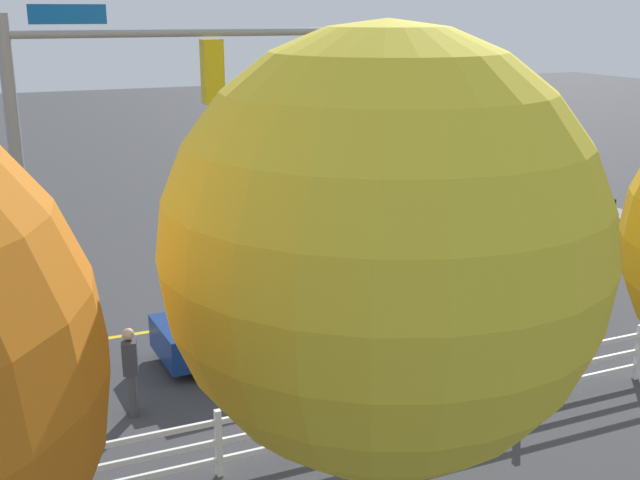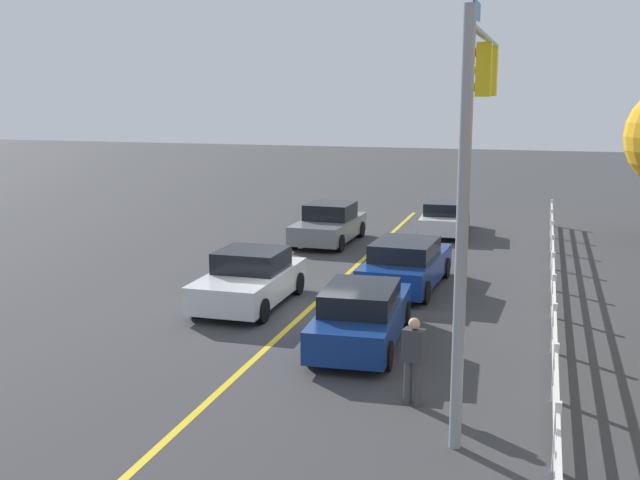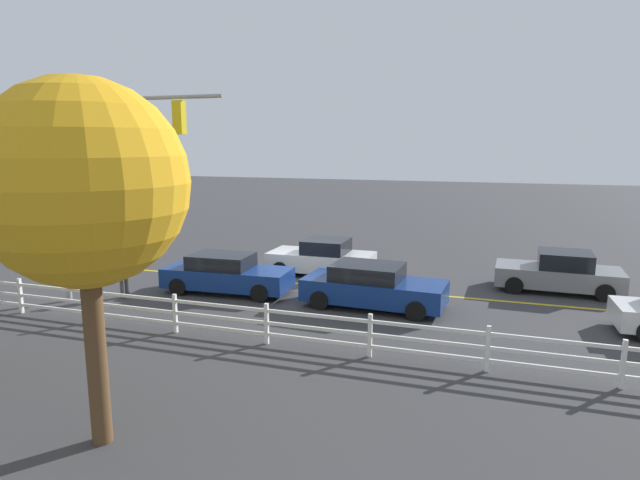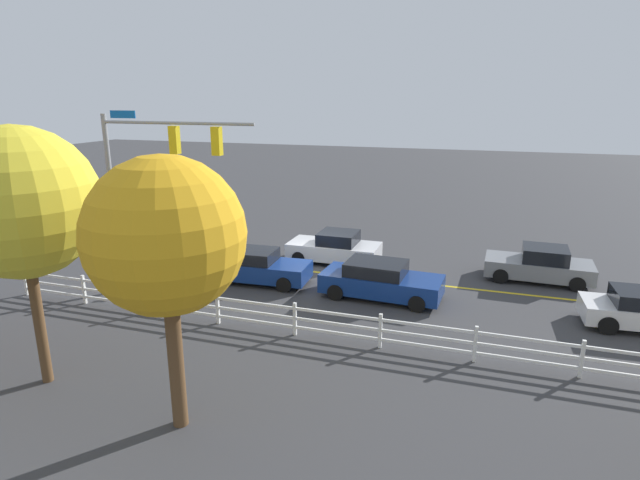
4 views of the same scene
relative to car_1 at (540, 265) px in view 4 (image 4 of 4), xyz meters
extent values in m
plane|color=#38383A|center=(9.67, 1.96, -0.71)|extent=(120.00, 120.00, 0.00)
cube|color=gold|center=(5.67, 1.96, -0.71)|extent=(28.00, 0.16, 0.01)
cylinder|color=gray|center=(16.35, 6.68, 2.84)|extent=(0.20, 0.20, 7.10)
cylinder|color=gray|center=(13.23, 6.68, 6.09)|extent=(6.24, 0.12, 0.12)
cube|color=#0C59B2|center=(15.45, 6.70, 6.37)|extent=(1.10, 0.03, 0.28)
cube|color=gold|center=(13.32, 6.68, 5.49)|extent=(0.32, 0.28, 1.00)
sphere|color=red|center=(13.32, 6.53, 5.81)|extent=(0.17, 0.17, 0.17)
sphere|color=orange|center=(13.32, 6.53, 5.49)|extent=(0.17, 0.17, 0.17)
sphere|color=#148C19|center=(13.32, 6.53, 5.17)|extent=(0.17, 0.17, 0.17)
cube|color=gold|center=(11.59, 6.68, 5.49)|extent=(0.32, 0.28, 1.00)
sphere|color=red|center=(11.59, 6.53, 5.81)|extent=(0.17, 0.17, 0.17)
sphere|color=orange|center=(11.59, 6.53, 5.49)|extent=(0.17, 0.17, 0.17)
sphere|color=#148C19|center=(11.59, 6.53, 5.17)|extent=(0.17, 0.17, 0.17)
cylinder|color=black|center=(-1.76, 3.31, -0.39)|extent=(0.65, 0.25, 0.64)
cylinder|color=black|center=(-1.83, 4.91, -0.39)|extent=(0.65, 0.25, 0.64)
cube|color=slate|center=(0.05, 0.00, -0.14)|extent=(4.42, 2.03, 0.70)
cube|color=black|center=(-0.17, 0.00, 0.51)|extent=(1.87, 1.76, 0.60)
cylinder|color=black|center=(1.56, 0.84, -0.39)|extent=(0.65, 0.24, 0.64)
cylinder|color=black|center=(1.51, -0.93, -0.39)|extent=(0.65, 0.24, 0.64)
cylinder|color=black|center=(-1.41, 0.93, -0.39)|extent=(0.65, 0.24, 0.64)
cylinder|color=black|center=(-1.46, -0.85, -0.39)|extent=(0.65, 0.24, 0.64)
cube|color=navy|center=(11.58, 3.99, -0.14)|extent=(4.75, 1.98, 0.71)
cube|color=black|center=(11.81, 4.00, 0.47)|extent=(2.29, 1.68, 0.51)
cylinder|color=black|center=(10.04, 3.10, -0.39)|extent=(0.65, 0.25, 0.64)
cylinder|color=black|center=(9.95, 4.72, -0.39)|extent=(0.65, 0.25, 0.64)
cylinder|color=black|center=(13.20, 3.26, -0.39)|extent=(0.65, 0.25, 0.64)
cylinder|color=black|center=(13.12, 4.88, -0.39)|extent=(0.65, 0.25, 0.64)
cube|color=silver|center=(9.18, 0.27, -0.13)|extent=(4.33, 1.96, 0.72)
cube|color=black|center=(8.96, 0.27, 0.52)|extent=(1.76, 1.76, 0.57)
cylinder|color=black|center=(10.65, 1.17, -0.39)|extent=(0.64, 0.22, 0.64)
cylinder|color=black|center=(10.65, -0.65, -0.39)|extent=(0.64, 0.22, 0.64)
cylinder|color=black|center=(7.71, 1.19, -0.39)|extent=(0.64, 0.22, 0.64)
cylinder|color=black|center=(7.70, -0.64, -0.39)|extent=(0.64, 0.22, 0.64)
cube|color=navy|center=(6.07, 4.07, -0.12)|extent=(4.79, 2.15, 0.74)
cube|color=black|center=(6.30, 4.06, 0.50)|extent=(2.36, 1.83, 0.51)
cylinder|color=black|center=(4.42, 3.26, -0.39)|extent=(0.65, 0.25, 0.64)
cylinder|color=black|center=(4.52, 5.05, -0.39)|extent=(0.65, 0.25, 0.64)
cylinder|color=black|center=(7.62, 3.09, -0.39)|extent=(0.65, 0.25, 0.64)
cylinder|color=black|center=(7.71, 4.88, -0.39)|extent=(0.65, 0.25, 0.64)
cylinder|color=#3F3F42|center=(14.79, 5.81, -0.28)|extent=(0.16, 0.16, 0.85)
cylinder|color=#3F3F42|center=(14.75, 5.62, -0.28)|extent=(0.16, 0.16, 0.85)
cube|color=#333338|center=(14.77, 5.71, 0.45)|extent=(0.34, 0.44, 0.62)
sphere|color=tan|center=(14.77, 5.71, 0.87)|extent=(0.22, 0.22, 0.22)
cube|color=white|center=(-0.55, 8.27, -0.13)|extent=(0.10, 0.10, 1.15)
cube|color=white|center=(2.34, 8.27, -0.13)|extent=(0.10, 0.10, 1.15)
cube|color=white|center=(5.23, 8.27, -0.13)|extent=(0.10, 0.10, 1.15)
cube|color=white|center=(8.12, 8.27, -0.13)|extent=(0.10, 0.10, 1.15)
cube|color=white|center=(11.00, 8.27, -0.13)|extent=(0.10, 0.10, 1.15)
cube|color=white|center=(13.89, 8.27, -0.13)|extent=(0.10, 0.10, 1.15)
cube|color=white|center=(16.78, 8.27, -0.13)|extent=(0.10, 0.10, 1.15)
cube|color=white|center=(19.67, 8.27, -0.13)|extent=(0.10, 0.10, 1.15)
cube|color=white|center=(6.67, 8.27, 0.24)|extent=(26.00, 0.06, 0.09)
cube|color=white|center=(6.67, 8.27, -0.11)|extent=(26.00, 0.06, 0.09)
cube|color=white|center=(6.67, 8.27, -0.43)|extent=(26.00, 0.06, 0.09)
cylinder|color=brown|center=(9.01, 13.73, 1.00)|extent=(0.36, 0.36, 3.42)
sphere|color=gold|center=(9.01, 13.73, 4.05)|extent=(3.59, 3.59, 3.59)
cylinder|color=brown|center=(13.67, 13.17, 1.10)|extent=(0.29, 0.29, 3.62)
sphere|color=yellow|center=(13.67, 13.17, 4.39)|extent=(3.94, 3.94, 3.94)
camera|label=1|loc=(16.83, 19.05, 6.41)|focal=44.39mm
camera|label=2|loc=(28.54, 7.87, 5.12)|focal=43.76mm
camera|label=3|loc=(2.32, 21.12, 4.72)|focal=30.17mm
camera|label=4|loc=(2.33, 23.06, 7.00)|focal=29.03mm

